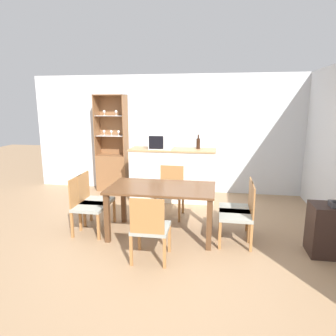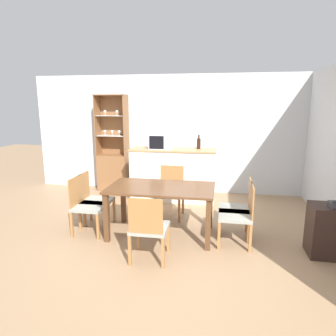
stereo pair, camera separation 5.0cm
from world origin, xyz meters
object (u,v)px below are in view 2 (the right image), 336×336
at_px(microwave, 161,141).
at_px(dining_chair_head_far, 170,192).
at_px(wine_bottle, 199,143).
at_px(side_cabinet, 332,231).
at_px(dining_chair_side_left_near, 87,205).
at_px(dining_chair_side_right_near, 239,215).
at_px(dining_chair_side_right_far, 238,208).
at_px(dining_chair_head_near, 149,228).
at_px(display_cabinet, 114,164).
at_px(dining_chair_side_left_far, 94,200).
at_px(dining_table, 161,194).

bearing_deg(microwave, dining_chair_head_far, -69.70).
distance_m(wine_bottle, side_cabinet, 2.89).
bearing_deg(dining_chair_side_left_near, dining_chair_side_right_near, 90.61).
xyz_separation_m(dining_chair_side_right_far, side_cabinet, (1.17, -0.38, -0.10)).
height_order(dining_chair_head_near, microwave, microwave).
relative_size(display_cabinet, microwave, 4.73).
height_order(dining_chair_side_left_far, wine_bottle, wine_bottle).
height_order(dining_table, microwave, microwave).
distance_m(dining_chair_side_left_near, wine_bottle, 2.56).
bearing_deg(dining_chair_side_right_near, wine_bottle, 20.90).
relative_size(dining_chair_head_near, side_cabinet, 1.28).
height_order(dining_chair_side_left_far, dining_chair_head_far, same).
relative_size(dining_chair_side_right_near, dining_chair_head_far, 1.00).
bearing_deg(dining_chair_head_far, dining_chair_side_left_near, 40.99).
distance_m(dining_chair_side_left_far, dining_chair_side_right_far, 2.23).
bearing_deg(dining_table, side_cabinet, -6.23).
bearing_deg(microwave, dining_chair_side_right_near, -51.30).
xyz_separation_m(dining_chair_head_far, dining_chair_side_left_near, (-1.12, -0.91, 0.00)).
bearing_deg(display_cabinet, dining_chair_side_left_far, -78.42).
xyz_separation_m(display_cabinet, dining_chair_head_near, (1.54, -2.96, -0.17)).
bearing_deg(dining_chair_head_far, dining_chair_head_near, 91.77).
bearing_deg(dining_chair_side_left_far, dining_chair_side_right_far, 89.00).
relative_size(dining_chair_head_near, microwave, 1.93).
bearing_deg(dining_chair_head_near, dining_chair_side_right_near, 29.17).
xyz_separation_m(dining_chair_side_left_near, side_cabinet, (3.40, -0.12, -0.10)).
bearing_deg(dining_table, dining_chair_head_near, -89.94).
bearing_deg(dining_chair_head_near, dining_chair_side_right_far, 38.24).
bearing_deg(dining_chair_side_right_far, display_cabinet, 52.92).
bearing_deg(dining_table, dining_chair_side_right_far, 6.68).
distance_m(dining_chair_side_right_near, dining_chair_side_right_far, 0.26).
height_order(dining_table, dining_chair_head_far, dining_chair_head_far).
height_order(display_cabinet, dining_chair_side_left_near, display_cabinet).
relative_size(dining_chair_side_right_near, wine_bottle, 3.07).
distance_m(dining_chair_side_right_near, dining_chair_head_near, 1.29).
bearing_deg(dining_chair_side_left_far, display_cabinet, -169.43).
distance_m(dining_chair_side_right_far, side_cabinet, 1.23).
height_order(dining_chair_head_near, dining_chair_side_right_far, same).
distance_m(display_cabinet, dining_table, 2.67).
bearing_deg(dining_chair_head_far, dining_chair_side_left_far, 31.98).
distance_m(dining_chair_side_left_far, side_cabinet, 3.42).
relative_size(dining_chair_side_right_near, dining_chair_side_right_far, 1.00).
relative_size(display_cabinet, dining_chair_head_far, 2.45).
relative_size(dining_chair_side_left_far, side_cabinet, 1.28).
height_order(dining_chair_side_left_far, microwave, microwave).
distance_m(dining_chair_side_right_far, microwave, 2.24).
height_order(dining_table, side_cabinet, dining_table).
relative_size(dining_chair_head_near, dining_chair_side_right_far, 1.00).
relative_size(dining_chair_side_right_far, wine_bottle, 3.07).
xyz_separation_m(dining_chair_side_right_near, side_cabinet, (1.17, -0.12, -0.10)).
height_order(dining_chair_side_left_far, side_cabinet, dining_chair_side_left_far).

